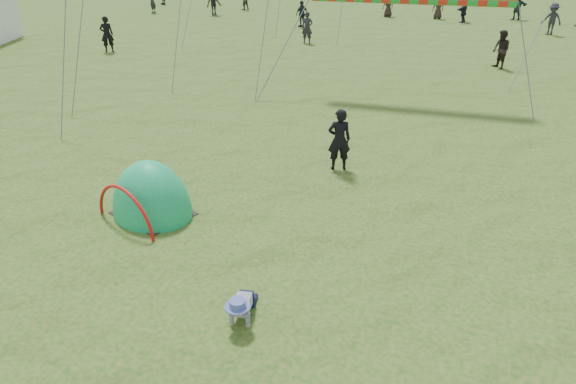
# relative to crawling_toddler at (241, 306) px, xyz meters

# --- Properties ---
(ground) EXTENTS (140.00, 140.00, 0.00)m
(ground) POSITION_rel_crawling_toddler_xyz_m (-0.82, -0.06, -0.27)
(ground) COLOR #174C0D
(crawling_toddler) EXTENTS (0.57, 0.75, 0.53)m
(crawling_toddler) POSITION_rel_crawling_toddler_xyz_m (0.00, 0.00, 0.00)
(crawling_toddler) COLOR black
(crawling_toddler) RESTS_ON ground
(popup_tent) EXTENTS (2.30, 2.12, 2.40)m
(popup_tent) POSITION_rel_crawling_toddler_xyz_m (-3.03, 2.60, -0.27)
(popup_tent) COLOR #127A3F
(popup_tent) RESTS_ON ground
(standing_adult) EXTENTS (0.67, 0.55, 1.57)m
(standing_adult) POSITION_rel_crawling_toddler_xyz_m (0.27, 6.03, 0.52)
(standing_adult) COLOR black
(standing_adult) RESTS_ON ground
(crowd_person_0) EXTENTS (0.46, 0.66, 1.75)m
(crowd_person_0) POSITION_rel_crawling_toddler_xyz_m (-18.91, 30.39, 0.61)
(crowd_person_0) COLOR #24262C
(crowd_person_0) RESTS_ON ground
(crowd_person_3) EXTENTS (1.33, 1.19, 1.79)m
(crowd_person_3) POSITION_rel_crawling_toddler_xyz_m (8.34, 28.69, 0.63)
(crowd_person_3) COLOR #23232B
(crowd_person_3) RESTS_ON ground
(crowd_person_4) EXTENTS (0.91, 0.74, 1.60)m
(crowd_person_4) POSITION_rel_crawling_toddler_xyz_m (1.77, 33.38, 0.53)
(crowd_person_4) COLOR black
(crowd_person_4) RESTS_ON ground
(crowd_person_5) EXTENTS (1.69, 1.27, 1.77)m
(crowd_person_5) POSITION_rel_crawling_toddler_xyz_m (7.00, 34.52, 0.62)
(crowd_person_5) COLOR #252E38
(crowd_person_5) RESTS_ON ground
(crowd_person_6) EXTENTS (0.61, 0.41, 1.64)m
(crowd_person_6) POSITION_rel_crawling_toddler_xyz_m (-4.71, 22.00, 0.55)
(crowd_person_6) COLOR black
(crowd_person_6) RESTS_ON ground
(crowd_person_7) EXTENTS (0.95, 1.01, 1.64)m
(crowd_person_7) POSITION_rel_crawling_toddler_xyz_m (4.89, 18.75, 0.55)
(crowd_person_7) COLOR black
(crowd_person_7) RESTS_ON ground
(crowd_person_9) EXTENTS (1.24, 1.33, 1.80)m
(crowd_person_9) POSITION_rel_crawling_toddler_xyz_m (-14.01, 30.64, 0.63)
(crowd_person_9) COLOR black
(crowd_person_9) RESTS_ON ground
(crowd_person_11) EXTENTS (0.93, 1.55, 1.59)m
(crowd_person_11) POSITION_rel_crawling_toddler_xyz_m (3.45, 32.22, 0.53)
(crowd_person_11) COLOR black
(crowd_person_11) RESTS_ON ground
(crowd_person_12) EXTENTS (0.75, 0.71, 1.73)m
(crowd_person_12) POSITION_rel_crawling_toddler_xyz_m (-13.74, 16.98, 0.60)
(crowd_person_12) COLOR black
(crowd_person_12) RESTS_ON ground
(crowd_person_14) EXTENTS (0.87, 0.99, 1.60)m
(crowd_person_14) POSITION_rel_crawling_toddler_xyz_m (-6.44, 27.28, 0.53)
(crowd_person_14) COLOR black
(crowd_person_14) RESTS_ON ground
(crowd_person_16) EXTENTS (0.95, 0.88, 1.62)m
(crowd_person_16) POSITION_rel_crawling_toddler_xyz_m (-1.70, 33.37, 0.54)
(crowd_person_16) COLOR black
(crowd_person_16) RESTS_ON ground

